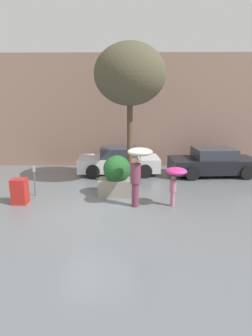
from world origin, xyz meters
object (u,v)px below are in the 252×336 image
parked_car_near (119,161)px  street_tree (130,75)px  person_child (175,176)px  planter_box (117,176)px  newspaper_box (20,191)px  parked_car_far (213,163)px  parking_meter (34,175)px  person_adult (138,165)px

parked_car_near → street_tree: size_ratio=0.70×
person_child → planter_box: bearing=-163.1°
newspaper_box → parked_car_far: bearing=26.6°
street_tree → parking_meter: 5.38m
planter_box → person_adult: 1.53m
person_adult → parking_meter: person_adult is taller
planter_box → parking_meter: (-3.13, -0.09, 0.06)m
planter_box → parked_car_near: size_ratio=0.38×
person_adult → street_tree: bearing=119.1°
planter_box → parked_car_far: planter_box is taller
person_adult → parked_car_near: person_adult is taller
person_adult → newspaper_box: (-4.13, 0.23, -1.03)m
parked_car_near → parked_car_far: 4.65m
parking_meter → newspaper_box: 0.92m
person_adult → newspaper_box: person_adult is taller
newspaper_box → parking_meter: bearing=73.1°
parking_meter → parked_car_far: bearing=22.4°
parked_car_far → person_child: bearing=144.5°
planter_box → parking_meter: bearing=-178.3°
parking_meter → newspaper_box: (-0.24, -0.80, -0.39)m
parked_car_near → parked_car_far: size_ratio=0.95×
planter_box → parked_car_near: (-0.07, 3.32, -0.16)m
parked_car_far → street_tree: (-4.11, -1.67, 3.92)m
parked_car_far → newspaper_box: 8.89m
planter_box → street_tree: street_tree is taller
parked_car_near → newspaper_box: size_ratio=4.51×
person_adult → newspaper_box: 4.26m
parked_car_far → newspaper_box: parked_car_far is taller
planter_box → parked_car_near: bearing=91.2°
parked_car_near → parked_car_far: (4.65, -0.23, 0.00)m
parked_car_near → parking_meter: size_ratio=3.51×
parked_car_near → newspaper_box: 5.36m
parking_meter → person_adult: bearing=-14.8°
newspaper_box → person_child: bearing=-2.2°
person_adult → parked_car_far: person_adult is taller
person_adult → newspaper_box: bearing=-160.4°
newspaper_box → parked_car_near: bearing=51.9°
planter_box → person_child: planter_box is taller
person_child → person_adult: bearing=-133.2°
street_tree → parking_meter: (-3.61, -1.51, -3.70)m
person_child → street_tree: bearing=166.9°
parked_car_near → parking_meter: 4.59m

